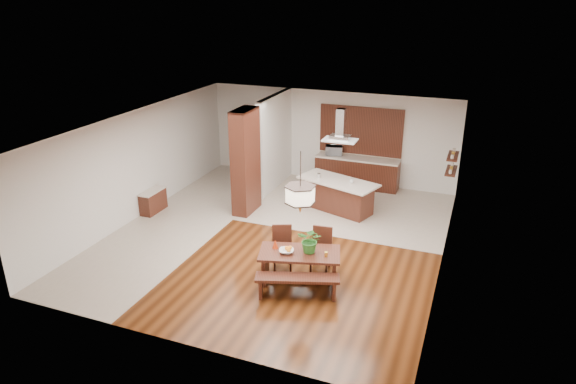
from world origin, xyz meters
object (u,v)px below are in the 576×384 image
at_px(pendant_lantern, 300,183).
at_px(microwave, 334,150).
at_px(fruit_bowl, 286,251).
at_px(island_cup, 351,181).
at_px(dining_table, 300,260).
at_px(foliage_plant, 311,240).
at_px(dining_bench, 297,287).
at_px(range_hood, 341,125).
at_px(dining_chair_left, 282,249).
at_px(kitchen_island, 338,195).
at_px(hallway_console, 153,201).
at_px(dining_chair_right, 320,250).

xyz_separation_m(pendant_lantern, microwave, (-1.04, 6.02, -1.15)).
relative_size(fruit_bowl, island_cup, 2.58).
distance_m(dining_table, foliage_plant, 0.52).
bearing_deg(dining_bench, dining_table, 105.65).
bearing_deg(range_hood, pendant_lantern, -85.78).
height_order(fruit_bowl, microwave, microwave).
height_order(dining_table, pendant_lantern, pendant_lantern).
height_order(fruit_bowl, island_cup, island_cup).
xyz_separation_m(dining_chair_left, kitchen_island, (0.25, 3.57, -0.02)).
bearing_deg(microwave, fruit_bowl, -98.89).
bearing_deg(dining_bench, fruit_bowl, 131.86).
relative_size(range_hood, island_cup, 7.67).
bearing_deg(fruit_bowl, hallway_console, 156.18).
distance_m(dining_bench, microwave, 6.77).
height_order(dining_chair_left, kitchen_island, dining_chair_left).
bearing_deg(dining_chair_left, dining_chair_right, -7.99).
xyz_separation_m(hallway_console, dining_chair_right, (5.33, -1.39, 0.18)).
bearing_deg(fruit_bowl, dining_chair_right, 55.03).
distance_m(pendant_lantern, microwave, 6.22).
height_order(pendant_lantern, foliage_plant, pendant_lantern).
bearing_deg(microwave, pendant_lantern, -96.44).
xyz_separation_m(foliage_plant, range_hood, (-0.50, 3.88, 1.48)).
distance_m(hallway_console, dining_chair_right, 5.52).
distance_m(dining_bench, pendant_lantern, 2.10).
height_order(hallway_console, fruit_bowl, fruit_bowl).
xyz_separation_m(kitchen_island, range_hood, (0.00, 0.00, 2.00)).
height_order(dining_bench, dining_chair_right, dining_chair_right).
height_order(pendant_lantern, island_cup, pendant_lantern).
xyz_separation_m(dining_chair_left, foliage_plant, (0.75, -0.31, 0.49)).
height_order(foliage_plant, kitchen_island, foliage_plant).
distance_m(dining_chair_left, foliage_plant, 0.95).
bearing_deg(dining_chair_left, hallway_console, 136.65).
distance_m(kitchen_island, microwave, 2.29).
relative_size(dining_bench, fruit_bowl, 5.56).
height_order(dining_bench, foliage_plant, foliage_plant).
height_order(hallway_console, dining_bench, hallway_console).
distance_m(dining_table, pendant_lantern, 1.73).
distance_m(kitchen_island, island_cup, 0.64).
bearing_deg(dining_chair_right, microwave, 97.46).
height_order(dining_bench, microwave, microwave).
height_order(hallway_console, dining_chair_left, dining_chair_left).
bearing_deg(hallway_console, island_cup, 19.58).
bearing_deg(hallway_console, dining_chair_right, -14.64).
distance_m(pendant_lantern, kitchen_island, 4.34).
distance_m(pendant_lantern, fruit_bowl, 1.53).
bearing_deg(dining_chair_left, microwave, 71.37).
xyz_separation_m(hallway_console, island_cup, (5.17, 1.84, 0.64)).
height_order(dining_bench, range_hood, range_hood).
relative_size(foliage_plant, fruit_bowl, 1.85).
xyz_separation_m(dining_chair_right, pendant_lantern, (-0.27, -0.61, 1.75)).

